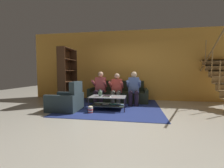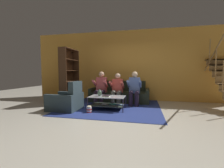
% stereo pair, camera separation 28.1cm
% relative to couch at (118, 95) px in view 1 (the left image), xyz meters
% --- Properties ---
extents(ground, '(16.80, 16.80, 0.00)m').
position_rel_couch_xyz_m(ground, '(0.31, -1.90, -0.27)').
color(ground, beige).
extents(back_partition, '(8.40, 0.12, 2.90)m').
position_rel_couch_xyz_m(back_partition, '(0.31, 0.56, 1.18)').
color(back_partition, gold).
rests_on(back_partition, ground).
extents(staircase_run, '(0.90, 2.30, 2.76)m').
position_rel_couch_xyz_m(staircase_run, '(3.57, -0.40, 0.78)').
color(staircase_run, '#B0854D').
rests_on(staircase_run, ground).
extents(couch, '(2.28, 0.85, 0.81)m').
position_rel_couch_xyz_m(couch, '(0.00, 0.00, 0.00)').
color(couch, '#293020').
rests_on(couch, ground).
extents(person_seated_left, '(0.50, 0.58, 1.19)m').
position_rel_couch_xyz_m(person_seated_left, '(-0.62, -0.50, 0.37)').
color(person_seated_left, '#2B1D28').
rests_on(person_seated_left, ground).
extents(person_seated_middle, '(0.50, 0.58, 1.12)m').
position_rel_couch_xyz_m(person_seated_middle, '(-0.00, -0.51, 0.34)').
color(person_seated_middle, '#5C594E').
rests_on(person_seated_middle, ground).
extents(person_seated_right, '(0.50, 0.58, 1.19)m').
position_rel_couch_xyz_m(person_seated_right, '(0.62, -0.50, 0.37)').
color(person_seated_right, '#271C2D').
rests_on(person_seated_right, ground).
extents(coffee_table, '(1.10, 0.62, 0.41)m').
position_rel_couch_xyz_m(coffee_table, '(-0.15, -1.35, -0.00)').
color(coffee_table, '#B1B6BB').
rests_on(coffee_table, ground).
extents(area_rug, '(3.11, 3.30, 0.01)m').
position_rel_couch_xyz_m(area_rug, '(-0.08, -0.80, -0.27)').
color(area_rug, navy).
rests_on(area_rug, ground).
extents(vase, '(0.13, 0.13, 0.21)m').
position_rel_couch_xyz_m(vase, '(-0.41, -1.35, 0.24)').
color(vase, '#516E56').
rests_on(vase, coffee_table).
extents(book_stack, '(0.24, 0.20, 0.05)m').
position_rel_couch_xyz_m(book_stack, '(-0.17, -1.44, 0.16)').
color(book_stack, silver).
rests_on(book_stack, coffee_table).
extents(bookshelf, '(0.31, 1.05, 2.04)m').
position_rel_couch_xyz_m(bookshelf, '(-1.90, -0.60, 0.60)').
color(bookshelf, '#442A19').
rests_on(bookshelf, ground).
extents(armchair, '(0.93, 0.84, 0.88)m').
position_rel_couch_xyz_m(armchair, '(-1.38, -1.67, 0.00)').
color(armchair, '#2C3C42').
rests_on(armchair, ground).
extents(popcorn_tub, '(0.14, 0.14, 0.20)m').
position_rel_couch_xyz_m(popcorn_tub, '(-0.57, -1.84, -0.17)').
color(popcorn_tub, red).
rests_on(popcorn_tub, ground).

